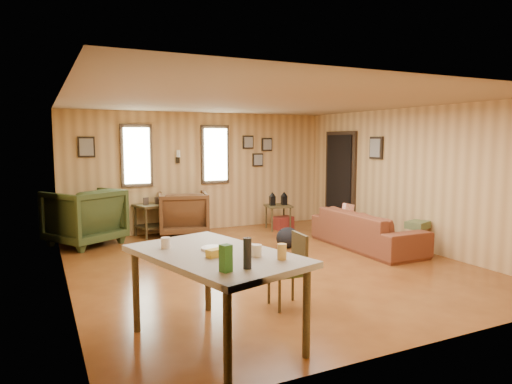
# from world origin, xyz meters

# --- Properties ---
(room) EXTENTS (5.54, 6.04, 2.44)m
(room) POSITION_xyz_m (0.17, 0.27, 1.21)
(room) COLOR brown
(room) RESTS_ON ground
(sofa) EXTENTS (0.66, 2.19, 0.85)m
(sofa) POSITION_xyz_m (2.02, 0.21, 0.43)
(sofa) COLOR brown
(sofa) RESTS_ON ground
(recliner_brown) EXTENTS (1.09, 1.05, 0.95)m
(recliner_brown) POSITION_xyz_m (-0.51, 2.60, 0.47)
(recliner_brown) COLOR #4F2F17
(recliner_brown) RESTS_ON ground
(recliner_green) EXTENTS (1.44, 1.41, 1.10)m
(recliner_green) POSITION_xyz_m (-2.32, 2.56, 0.55)
(recliner_green) COLOR #33401D
(recliner_green) RESTS_ON ground
(end_table) EXTENTS (0.72, 0.68, 0.76)m
(end_table) POSITION_xyz_m (-1.07, 2.78, 0.43)
(end_table) COLOR #4D4122
(end_table) RESTS_ON ground
(side_table) EXTENTS (0.56, 0.56, 0.79)m
(side_table) POSITION_xyz_m (1.43, 2.31, 0.53)
(side_table) COLOR #4D4122
(side_table) RESTS_ON ground
(cooler) EXTENTS (0.41, 0.32, 0.27)m
(cooler) POSITION_xyz_m (1.53, 2.27, 0.13)
(cooler) COLOR maroon
(cooler) RESTS_ON ground
(backpack) EXTENTS (0.50, 0.45, 0.36)m
(backpack) POSITION_xyz_m (0.80, 0.81, 0.18)
(backpack) COLOR black
(backpack) RESTS_ON ground
(sofa_pillows) EXTENTS (0.82, 1.55, 0.32)m
(sofa_pillows) POSITION_xyz_m (2.30, 0.12, 0.49)
(sofa_pillows) COLOR #545F35
(sofa_pillows) RESTS_ON sofa
(dining_table) EXTENTS (1.41, 1.87, 1.09)m
(dining_table) POSITION_xyz_m (-1.63, -2.16, 0.77)
(dining_table) COLOR #9D9384
(dining_table) RESTS_ON ground
(dining_chair) EXTENTS (0.40, 0.40, 0.82)m
(dining_chair) POSITION_xyz_m (-0.53, -1.61, 0.46)
(dining_chair) COLOR #33401D
(dining_chair) RESTS_ON ground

